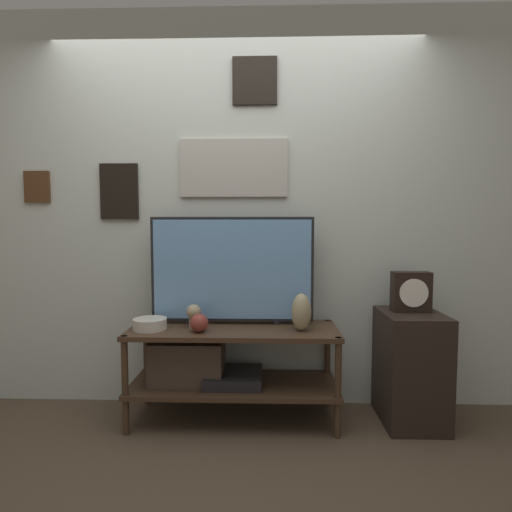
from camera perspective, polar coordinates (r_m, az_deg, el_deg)
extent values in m
plane|color=#4C3D2D|center=(2.54, -3.77, -24.99)|extent=(12.00, 12.00, 0.00)
cube|color=beige|center=(2.79, -2.79, 6.47)|extent=(6.40, 0.06, 2.70)
cube|color=#B2ADA3|center=(2.77, -3.22, 12.43)|extent=(0.73, 0.02, 0.39)
cube|color=#B2BCC6|center=(2.77, -3.24, 12.45)|extent=(0.69, 0.01, 0.35)
cube|color=black|center=(2.93, -18.95, 8.71)|extent=(0.26, 0.02, 0.38)
cube|color=slate|center=(2.92, -18.99, 8.72)|extent=(0.22, 0.01, 0.34)
cube|color=#4C2D19|center=(3.18, -28.79, 8.65)|extent=(0.17, 0.02, 0.22)
cube|color=#BCB299|center=(3.17, -28.85, 8.66)|extent=(0.14, 0.01, 0.18)
cube|color=black|center=(2.90, -0.18, 23.74)|extent=(0.30, 0.02, 0.31)
cube|color=#2D2D33|center=(2.90, -0.18, 23.79)|extent=(0.26, 0.01, 0.28)
cube|color=#422D1E|center=(2.58, -3.23, -10.51)|extent=(1.32, 0.48, 0.03)
cube|color=#422D1E|center=(2.69, -3.20, -17.87)|extent=(1.32, 0.48, 0.03)
cylinder|color=#422D1E|center=(2.60, -18.19, -17.16)|extent=(0.04, 0.04, 0.60)
cylinder|color=#422D1E|center=(2.50, 11.62, -17.97)|extent=(0.04, 0.04, 0.60)
cylinder|color=#422D1E|center=(2.98, -15.38, -14.37)|extent=(0.04, 0.04, 0.60)
cylinder|color=#422D1E|center=(2.88, 10.14, -14.89)|extent=(0.04, 0.04, 0.60)
cube|color=black|center=(2.67, -3.21, -16.88)|extent=(0.36, 0.33, 0.07)
cube|color=#47382D|center=(2.68, -9.74, -14.57)|extent=(0.46, 0.26, 0.27)
cylinder|color=black|center=(2.72, -9.62, -9.26)|extent=(0.05, 0.05, 0.02)
cylinder|color=black|center=(2.67, 2.96, -9.46)|extent=(0.05, 0.05, 0.02)
cube|color=black|center=(2.62, -3.43, -1.91)|extent=(1.06, 0.04, 0.68)
cube|color=#6B9ED1|center=(2.60, -3.46, -1.94)|extent=(1.03, 0.01, 0.65)
cone|color=#2D4251|center=(2.74, 4.15, -7.55)|extent=(0.08, 0.08, 0.17)
cylinder|color=beige|center=(2.61, -14.92, -9.37)|extent=(0.21, 0.21, 0.07)
sphere|color=brown|center=(2.48, -8.13, -9.44)|extent=(0.11, 0.11, 0.11)
ellipsoid|color=tan|center=(2.49, 6.49, -7.96)|extent=(0.12, 0.12, 0.23)
cylinder|color=tan|center=(2.60, -8.87, -9.48)|extent=(0.06, 0.06, 0.06)
sphere|color=tan|center=(2.58, -8.89, -7.88)|extent=(0.09, 0.09, 0.09)
cube|color=black|center=(2.80, 21.19, -14.59)|extent=(0.37, 0.46, 0.70)
cube|color=black|center=(2.73, 21.25, -4.77)|extent=(0.24, 0.10, 0.25)
cylinder|color=white|center=(2.67, 21.64, -4.94)|extent=(0.18, 0.01, 0.18)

